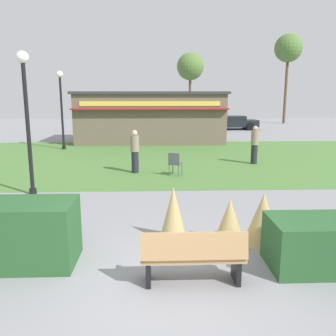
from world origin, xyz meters
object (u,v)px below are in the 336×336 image
park_bench (193,257)px  tree_left_bg (288,49)px  parked_car_west_slot (110,122)px  lamppost_mid (26,107)px  parked_car_center_slot (168,122)px  food_kiosk (151,117)px  tree_right_bg (190,67)px  lamppost_far (61,101)px  person_strolling (135,151)px  parked_car_east_slot (232,122)px  person_standing (255,145)px  cafe_chair_west (175,162)px

park_bench → tree_left_bg: (13.01, 32.18, 7.01)m
park_bench → parked_car_west_slot: size_ratio=0.39×
lamppost_mid → parked_car_center_slot: bearing=76.4°
food_kiosk → tree_right_bg: 16.41m
lamppost_far → person_strolling: size_ratio=2.54×
lamppost_far → parked_car_east_slot: 16.27m
person_standing → parked_car_center_slot: bearing=9.2°
parked_car_center_slot → person_standing: bearing=-78.1°
parked_car_east_slot → tree_left_bg: size_ratio=0.47×
parked_car_center_slot → parked_car_west_slot: bearing=-180.0°
lamppost_mid → cafe_chair_west: bearing=28.4°
parked_car_center_slot → parked_car_east_slot: bearing=0.0°
parked_car_west_slot → parked_car_east_slot: 10.59m
parked_car_east_slot → lamppost_far: bearing=-137.5°
person_standing → parked_car_east_slot: 15.75m
tree_left_bg → tree_right_bg: (-9.85, 1.09, -1.72)m
cafe_chair_west → tree_left_bg: tree_left_bg is taller
food_kiosk → parked_car_west_slot: food_kiosk is taller
parked_car_center_slot → person_strolling: bearing=-96.3°
food_kiosk → cafe_chair_west: 10.06m
parked_car_west_slot → tree_right_bg: bearing=44.6°
person_strolling → parked_car_east_slot: (7.55, 17.24, -0.22)m
lamppost_mid → tree_left_bg: tree_left_bg is taller
parked_car_west_slot → tree_left_bg: tree_left_bg is taller
park_bench → lamppost_far: lamppost_far is taller
person_strolling → tree_left_bg: size_ratio=0.19×
tree_left_bg → food_kiosk: bearing=-134.2°
park_bench → cafe_chair_west: park_bench is taller
park_bench → person_standing: size_ratio=1.01×
parked_car_center_slot → lamppost_mid: bearing=-103.6°
person_strolling → parked_car_center_slot: bearing=20.7°
tree_right_bg → lamppost_far: bearing=-115.8°
person_standing → parked_car_center_slot: 15.92m
lamppost_mid → tree_right_bg: bearing=74.8°
person_standing → parked_car_east_slot: size_ratio=0.40×
parked_car_center_slot → parked_car_east_slot: size_ratio=1.01×
park_bench → person_strolling: 8.67m
lamppost_far → tree_right_bg: size_ratio=0.59×
person_strolling → parked_car_east_slot: size_ratio=0.40×
lamppost_mid → parked_car_east_slot: 22.96m
cafe_chair_west → lamppost_mid: bearing=-151.6°
lamppost_far → parked_car_east_slot: (11.90, 10.91, -2.05)m
lamppost_far → person_standing: bearing=-26.1°
food_kiosk → parked_car_west_slot: bearing=114.4°
lamppost_far → parked_car_west_slot: (1.31, 10.90, -2.05)m
lamppost_far → cafe_chair_west: 9.34m
park_bench → parked_car_east_slot: parked_car_east_slot is taller
parked_car_east_slot → person_strolling: bearing=-113.7°
park_bench → tree_left_bg: tree_left_bg is taller
lamppost_far → parked_car_east_slot: lamppost_far is taller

